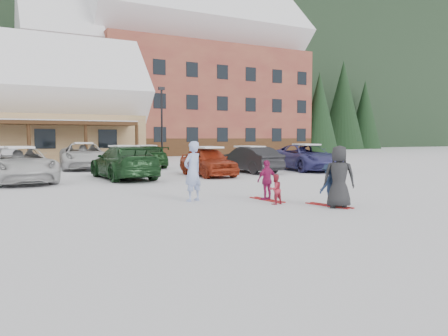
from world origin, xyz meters
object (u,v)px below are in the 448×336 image
lamp_post (162,119)px  parked_car_9 (2,160)px  parked_car_10 (84,156)px  child_navy (329,185)px  parked_car_6 (306,157)px  parked_car_2 (20,165)px  adult_skier (193,171)px  child_magenta (267,180)px  bystander_dark (339,177)px  parked_car_4 (208,162)px  alpine_hotel (182,80)px  parked_car_11 (147,157)px  parked_car_3 (124,162)px  toddler_red (275,189)px  parked_car_5 (249,159)px

lamp_post → parked_car_9: lamp_post is taller
parked_car_9 → parked_car_10: size_ratio=0.74×
lamp_post → child_navy: (-3.97, -24.48, -2.79)m
child_navy → parked_car_6: 13.25m
parked_car_2 → parked_car_6: (14.96, -0.25, 0.00)m
adult_skier → parked_car_2: 9.39m
child_navy → parked_car_10: (-3.38, 17.89, 0.20)m
child_magenta → bystander_dark: bearing=107.4°
lamp_post → parked_car_4: 14.86m
alpine_hotel → child_navy: size_ratio=26.65×
parked_car_6 → parked_car_11: 9.94m
bystander_dark → child_magenta: bearing=-27.6°
child_navy → alpine_hotel: bearing=-120.7°
lamp_post → child_magenta: size_ratio=4.90×
lamp_post → parked_car_10: size_ratio=1.05×
bystander_dark → parked_car_4: bystander_dark is taller
parked_car_2 → parked_car_6: 14.96m
parked_car_9 → alpine_hotel: bearing=-132.2°
bystander_dark → parked_car_10: size_ratio=0.30×
adult_skier → parked_car_3: size_ratio=0.34×
alpine_hotel → bystander_dark: alpine_hotel is taller
toddler_red → parked_car_6: 13.25m
parked_car_3 → parked_car_5: bearing=-178.3°
parked_car_4 → parked_car_10: 8.99m
child_navy → adult_skier: bearing=-55.4°
child_navy → child_magenta: child_magenta is taller
toddler_red → parked_car_5: (5.26, 10.07, 0.28)m
parked_car_2 → parked_car_6: bearing=-5.7°
adult_skier → parked_car_10: bearing=-111.1°
alpine_hotel → parked_car_6: (-4.01, -28.31, -7.88)m
parked_car_10 → parked_car_11: (3.76, -0.47, -0.09)m
adult_skier → parked_car_11: 15.17m
parked_car_3 → parked_car_6: 10.65m
parked_car_9 → parked_car_11: parked_car_11 is taller
child_navy → parked_car_11: bearing=-105.2°
parked_car_9 → parked_car_10: bearing=-173.7°
adult_skier → toddler_red: (1.81, -1.68, -0.46)m
parked_car_9 → lamp_post: bearing=-149.0°
parked_car_6 → parked_car_11: (-7.37, 6.67, -0.06)m
toddler_red → child_magenta: bearing=-113.3°
toddler_red → parked_car_3: (-1.74, 9.62, 0.33)m
parked_car_3 → parked_car_4: size_ratio=1.25×
parked_car_5 → parked_car_11: 7.41m
parked_car_6 → lamp_post: bearing=114.7°
bystander_dark → parked_car_10: bearing=-40.1°
parked_car_3 → parked_car_9: bearing=-56.5°
toddler_red → child_navy: size_ratio=0.73×
parked_car_3 → parked_car_10: bearing=-88.2°
parked_car_4 → child_navy: bearing=-95.5°
parked_car_9 → parked_car_11: (8.15, 0.03, 0.00)m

